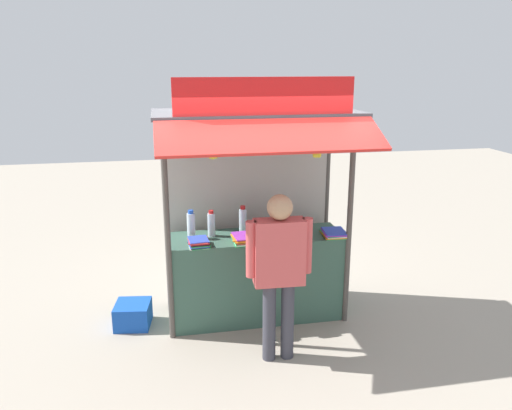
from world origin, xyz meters
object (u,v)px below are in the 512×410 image
banana_bunch_leftmost (213,152)px  water_bottle_center (243,220)px  magazine_stack_front_right (199,243)px  magazine_stack_front_left (286,238)px  plastic_crate (133,314)px  vendor_person (279,263)px  water_bottle_rear_center (211,224)px  water_bottle_far_right (281,222)px  magazine_stack_right (241,239)px  water_bottle_back_right (191,225)px  banana_bunch_rightmost (266,148)px  banana_bunch_inner_right (317,150)px  magazine_stack_mid_right (334,233)px

banana_bunch_leftmost → water_bottle_center: bearing=56.0°
water_bottle_center → magazine_stack_front_right: water_bottle_center is taller
magazine_stack_front_left → plastic_crate: 1.90m
water_bottle_center → vendor_person: bearing=-80.9°
water_bottle_rear_center → magazine_stack_front_right: water_bottle_rear_center is taller
water_bottle_far_right → plastic_crate: 1.93m
magazine_stack_right → water_bottle_far_right: bearing=26.6°
magazine_stack_front_right → water_bottle_back_right: bearing=101.7°
water_bottle_center → banana_bunch_rightmost: size_ratio=1.16×
banana_bunch_rightmost → plastic_crate: bearing=162.6°
banana_bunch_inner_right → water_bottle_back_right: bearing=159.9°
banana_bunch_leftmost → plastic_crate: size_ratio=0.76×
magazine_stack_right → vendor_person: 0.74m
banana_bunch_rightmost → plastic_crate: (-1.39, 0.44, -1.87)m
water_bottle_center → banana_bunch_inner_right: 1.21m
water_bottle_rear_center → banana_bunch_leftmost: banana_bunch_leftmost is taller
water_bottle_far_right → water_bottle_center: bearing=166.7°
plastic_crate → magazine_stack_front_right: bearing=-19.0°
vendor_person → water_bottle_rear_center: bearing=-59.2°
banana_bunch_rightmost → banana_bunch_leftmost: size_ratio=0.94×
magazine_stack_mid_right → magazine_stack_right: bearing=-179.1°
magazine_stack_right → magazine_stack_mid_right: 1.03m
water_bottle_center → plastic_crate: bearing=-174.5°
water_bottle_back_right → vendor_person: bearing=-51.3°
banana_bunch_rightmost → banana_bunch_inner_right: same height
vendor_person → magazine_stack_front_left: bearing=-107.9°
banana_bunch_inner_right → magazine_stack_mid_right: bearing=37.6°
banana_bunch_rightmost → plastic_crate: banana_bunch_rightmost is taller
water_bottle_center → plastic_crate: 1.60m
water_bottle_far_right → magazine_stack_front_right: 0.98m
magazine_stack_mid_right → plastic_crate: (-2.21, 0.20, -0.87)m
vendor_person → water_bottle_back_right: bearing=-49.2°
water_bottle_far_right → water_bottle_center: size_ratio=0.86×
magazine_stack_mid_right → water_bottle_far_right: bearing=157.3°
magazine_stack_front_left → vendor_person: size_ratio=0.16×
vendor_person → water_bottle_center: bearing=-78.7°
magazine_stack_right → banana_bunch_leftmost: (-0.30, -0.21, 0.98)m
water_bottle_back_right → magazine_stack_mid_right: water_bottle_back_right is taller
magazine_stack_front_left → plastic_crate: (-1.66, 0.27, -0.88)m
magazine_stack_front_right → vendor_person: vendor_person is taller
banana_bunch_leftmost → water_bottle_far_right: bearing=30.2°
magazine_stack_right → banana_bunch_rightmost: size_ratio=1.17×
water_bottle_far_right → water_bottle_rear_center: water_bottle_rear_center is taller
banana_bunch_rightmost → banana_bunch_leftmost: bearing=179.9°
banana_bunch_rightmost → banana_bunch_inner_right: size_ratio=0.86×
magazine_stack_front_right → vendor_person: bearing=-44.0°
water_bottle_back_right → plastic_crate: 1.20m
banana_bunch_inner_right → plastic_crate: size_ratio=0.82×
magazine_stack_mid_right → banana_bunch_inner_right: size_ratio=1.04×
water_bottle_rear_center → banana_bunch_leftmost: bearing=-91.7°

